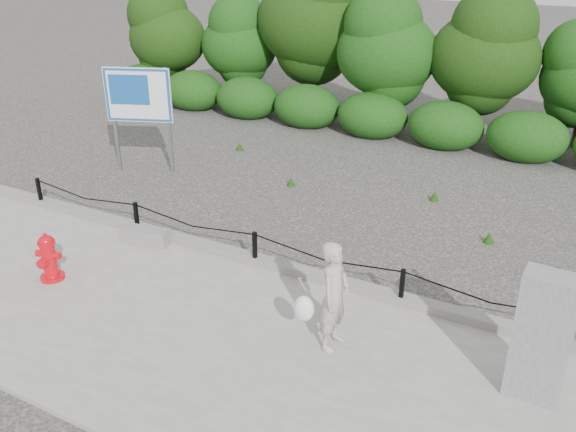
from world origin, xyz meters
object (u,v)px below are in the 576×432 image
(fire_hydrant, at_px, (49,258))
(concrete_block, at_px, (145,236))
(pedestrian, at_px, (332,297))
(advertising_sign, at_px, (138,100))
(utility_cabinet, at_px, (542,337))

(fire_hydrant, bearing_deg, concrete_block, 59.39)
(pedestrian, bearing_deg, advertising_sign, 58.48)
(fire_hydrant, distance_m, advertising_sign, 5.15)
(fire_hydrant, distance_m, pedestrian, 4.64)
(pedestrian, relative_size, utility_cabinet, 0.85)
(fire_hydrant, bearing_deg, pedestrian, -7.19)
(utility_cabinet, distance_m, advertising_sign, 9.87)
(fire_hydrant, height_order, pedestrian, pedestrian)
(fire_hydrant, distance_m, utility_cabinet, 7.15)
(concrete_block, bearing_deg, fire_hydrant, -106.54)
(pedestrian, relative_size, advertising_sign, 0.63)
(concrete_block, relative_size, advertising_sign, 0.36)
(concrete_block, distance_m, utility_cabinet, 6.68)
(utility_cabinet, bearing_deg, concrete_block, 175.22)
(pedestrian, height_order, utility_cabinet, utility_cabinet)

